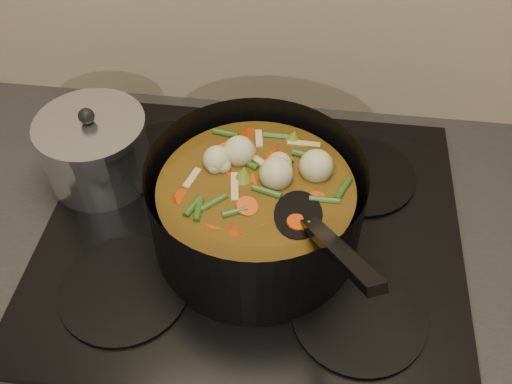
# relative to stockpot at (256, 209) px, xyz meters

# --- Properties ---
(counter) EXTENTS (2.64, 0.64, 0.91)m
(counter) POSITION_rel_stockpot_xyz_m (-0.01, 0.02, -0.54)
(counter) COLOR brown
(counter) RESTS_ON ground
(stovetop) EXTENTS (0.62, 0.54, 0.03)m
(stovetop) POSITION_rel_stockpot_xyz_m (-0.01, 0.02, -0.08)
(stovetop) COLOR black
(stovetop) RESTS_ON counter
(stockpot) EXTENTS (0.35, 0.39, 0.22)m
(stockpot) POSITION_rel_stockpot_xyz_m (0.00, 0.00, 0.00)
(stockpot) COLOR black
(stockpot) RESTS_ON stovetop
(saucepan) EXTENTS (0.17, 0.17, 0.14)m
(saucepan) POSITION_rel_stockpot_xyz_m (-0.27, 0.10, -0.01)
(saucepan) COLOR silver
(saucepan) RESTS_ON stovetop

